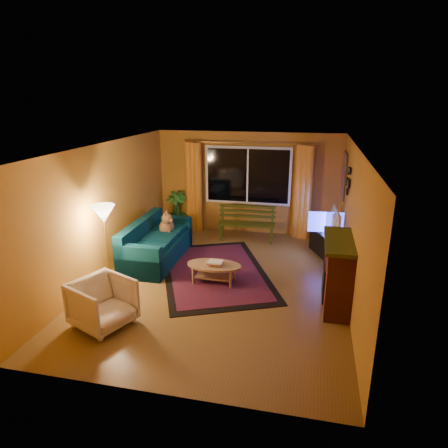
% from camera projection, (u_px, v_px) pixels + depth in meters
% --- Properties ---
extents(floor, '(4.50, 6.00, 0.02)m').
position_uv_depth(floor, '(221.00, 283.00, 7.45)').
color(floor, brown).
rests_on(floor, ground).
extents(ceiling, '(4.50, 6.00, 0.02)m').
position_uv_depth(ceiling, '(220.00, 146.00, 6.67)').
color(ceiling, white).
rests_on(ceiling, ground).
extents(wall_back, '(4.50, 0.02, 2.50)m').
position_uv_depth(wall_back, '(248.00, 183.00, 9.85)').
color(wall_back, '#B77A29').
rests_on(wall_back, ground).
extents(wall_left, '(0.02, 6.00, 2.50)m').
position_uv_depth(wall_left, '(104.00, 211.00, 7.53)').
color(wall_left, '#B77A29').
rests_on(wall_left, ground).
extents(wall_right, '(0.02, 6.00, 2.50)m').
position_uv_depth(wall_right, '(353.00, 227.00, 6.59)').
color(wall_right, '#B77A29').
rests_on(wall_right, ground).
extents(window, '(2.00, 0.02, 1.30)m').
position_uv_depth(window, '(248.00, 176.00, 9.73)').
color(window, black).
rests_on(window, wall_back).
extents(curtain_rod, '(3.20, 0.03, 0.03)m').
position_uv_depth(curtain_rod, '(248.00, 143.00, 9.44)').
color(curtain_rod, '#BF8C3F').
rests_on(curtain_rod, wall_back).
extents(curtain_left, '(0.36, 0.36, 2.24)m').
position_uv_depth(curtain_left, '(194.00, 187.00, 10.05)').
color(curtain_left, orange).
rests_on(curtain_left, ground).
extents(curtain_right, '(0.36, 0.36, 2.24)m').
position_uv_depth(curtain_right, '(303.00, 192.00, 9.49)').
color(curtain_right, orange).
rests_on(curtain_right, ground).
extents(bench, '(1.36, 0.45, 0.40)m').
position_uv_depth(bench, '(246.00, 232.00, 9.55)').
color(bench, '#2F340A').
rests_on(bench, ground).
extents(potted_plant, '(0.59, 0.59, 1.01)m').
position_uv_depth(potted_plant, '(177.00, 211.00, 10.21)').
color(potted_plant, '#235B1E').
rests_on(potted_plant, ground).
extents(sofa, '(0.92, 2.11, 0.85)m').
position_uv_depth(sofa, '(157.00, 241.00, 8.32)').
color(sofa, '#052936').
rests_on(sofa, ground).
extents(dog, '(0.38, 0.51, 0.53)m').
position_uv_depth(dog, '(167.00, 223.00, 8.67)').
color(dog, '#99663B').
rests_on(dog, sofa).
extents(armchair, '(0.99, 1.01, 0.81)m').
position_uv_depth(armchair, '(103.00, 301.00, 5.94)').
color(armchair, beige).
rests_on(armchair, ground).
extents(floor_lamp, '(0.33, 0.33, 1.55)m').
position_uv_depth(floor_lamp, '(107.00, 248.00, 7.00)').
color(floor_lamp, '#BF8C3F').
rests_on(floor_lamp, ground).
extents(rug, '(3.01, 3.60, 0.02)m').
position_uv_depth(rug, '(214.00, 272.00, 7.86)').
color(rug, maroon).
rests_on(rug, ground).
extents(coffee_table, '(1.03, 1.03, 0.37)m').
position_uv_depth(coffee_table, '(214.00, 273.00, 7.38)').
color(coffee_table, '#A3774F').
rests_on(coffee_table, ground).
extents(tv_console, '(0.85, 1.26, 0.50)m').
position_uv_depth(tv_console, '(329.00, 246.00, 8.55)').
color(tv_console, black).
rests_on(tv_console, ground).
extents(television, '(0.20, 0.97, 0.55)m').
position_uv_depth(television, '(331.00, 222.00, 8.39)').
color(television, black).
rests_on(television, tv_console).
extents(fireplace, '(0.40, 1.20, 1.10)m').
position_uv_depth(fireplace, '(338.00, 275.00, 6.48)').
color(fireplace, maroon).
rests_on(fireplace, ground).
extents(mirror_cluster, '(0.06, 0.60, 0.56)m').
position_uv_depth(mirror_cluster, '(348.00, 179.00, 7.64)').
color(mirror_cluster, black).
rests_on(mirror_cluster, wall_right).
extents(painting, '(0.04, 0.76, 0.96)m').
position_uv_depth(painting, '(344.00, 175.00, 8.75)').
color(painting, '#EB5714').
rests_on(painting, wall_right).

